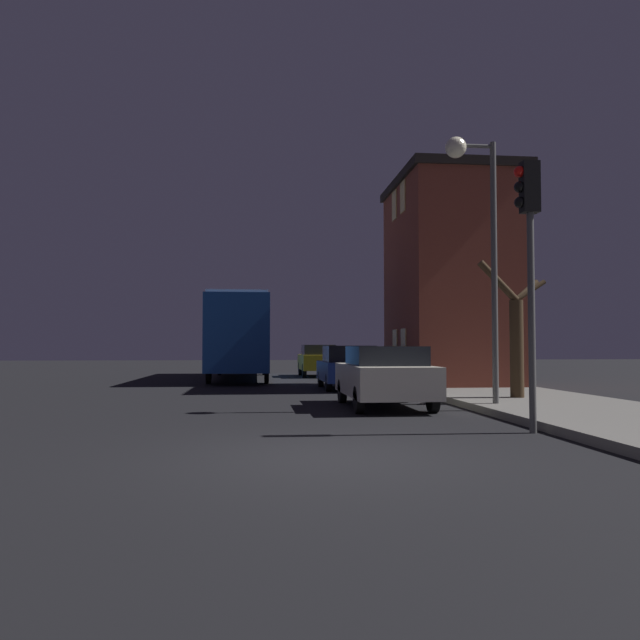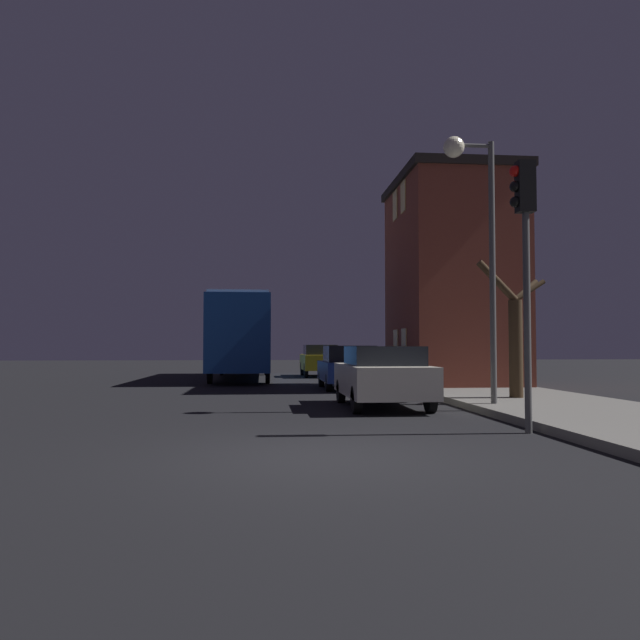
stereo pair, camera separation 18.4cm
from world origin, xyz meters
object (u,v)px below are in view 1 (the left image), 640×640
Objects in this scene: streetlamp at (475,207)px; car_far_lane at (318,360)px; bus at (240,332)px; car_near_lane at (384,375)px; traffic_light at (529,238)px; car_mid_lane at (348,367)px; bare_tree at (515,335)px.

car_far_lane is at bearing 97.00° from streetlamp.
car_far_lane is at bearing 24.62° from bus.
car_near_lane is 1.01× the size of car_far_lane.
streetlamp is at bearing 84.02° from traffic_light.
car_near_lane is (-1.60, 4.63, -2.58)m from traffic_light.
streetlamp is 1.63× the size of car_mid_lane.
bus reaches higher than car_far_lane.
traffic_light is 1.23× the size of car_mid_lane.
bare_tree is at bearing 10.74° from car_near_lane.
car_near_lane is (-1.99, 0.93, -3.96)m from streetlamp.
traffic_light is 19.49m from bus.
traffic_light is 5.54m from car_near_lane.
traffic_light is 20.63m from car_far_lane.
car_far_lane is (3.77, 1.73, -1.33)m from bus.
streetlamp reaches higher than bus.
bare_tree is 15.56m from car_far_lane.
streetlamp reaches higher than car_mid_lane.
car_far_lane is at bearing 103.76° from bare_tree.
bus is at bearing -155.38° from car_far_lane.
bus reaches higher than car_near_lane.
car_mid_lane reaches higher than car_near_lane.
streetlamp is 0.54× the size of bus.
car_far_lane is at bearing 94.65° from traffic_light.
car_mid_lane is at bearing 103.89° from streetlamp.
car_mid_lane is (3.94, -7.35, -1.39)m from bus.
car_far_lane is at bearing 90.21° from car_near_lane.
traffic_light is 1.14× the size of car_near_lane.
car_near_lane is at bearing -169.26° from bare_tree.
streetlamp is 17.27m from car_far_lane.
traffic_light is at bearing -95.98° from streetlamp.
bus is at bearing 118.17° from car_mid_lane.
car_far_lane is (-3.69, 15.08, -0.95)m from bare_tree.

